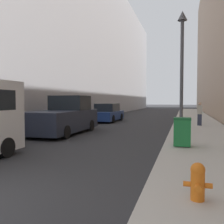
# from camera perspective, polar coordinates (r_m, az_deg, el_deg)

# --- Properties ---
(sidewalk_right) EXTENTS (3.39, 60.00, 0.13)m
(sidewalk_right) POSITION_cam_1_polar(r_m,az_deg,el_deg) (21.00, 18.69, -2.22)
(sidewalk_right) COLOR #B7B2A8
(sidewalk_right) RESTS_ON ground
(building_left_glass) EXTENTS (12.00, 60.00, 17.27)m
(building_left_glass) POSITION_cam_1_polar(r_m,az_deg,el_deg) (33.08, -10.77, 14.56)
(building_left_glass) COLOR #BCBCC1
(building_left_glass) RESTS_ON ground
(fire_hydrant) EXTENTS (0.47, 0.36, 0.64)m
(fire_hydrant) POSITION_cam_1_polar(r_m,az_deg,el_deg) (4.59, 19.00, -14.63)
(fire_hydrant) COLOR orange
(fire_hydrant) RESTS_ON sidewalk_right
(trash_bin) EXTENTS (0.61, 0.64, 1.06)m
(trash_bin) POSITION_cam_1_polar(r_m,az_deg,el_deg) (9.52, 15.75, -4.32)
(trash_bin) COLOR #1E7538
(trash_bin) RESTS_ON sidewalk_right
(lamppost) EXTENTS (0.50, 0.50, 6.41)m
(lamppost) POSITION_cam_1_polar(r_m,az_deg,el_deg) (14.06, 15.69, 11.67)
(lamppost) COLOR #4C4C51
(lamppost) RESTS_ON sidewalk_right
(pickup_truck) EXTENTS (2.20, 5.27, 2.08)m
(pickup_truck) POSITION_cam_1_polar(r_m,az_deg,el_deg) (13.93, -10.88, -1.22)
(pickup_truck) COLOR #232838
(pickup_truck) RESTS_ON ground
(parked_sedan_near) EXTENTS (1.91, 4.49, 1.53)m
(parked_sedan_near) POSITION_cam_1_polar(r_m,az_deg,el_deg) (21.30, -1.07, -0.29)
(parked_sedan_near) COLOR navy
(parked_sedan_near) RESTS_ON ground
(pedestrian_on_sidewalk) EXTENTS (0.31, 0.20, 1.55)m
(pedestrian_on_sidewalk) POSITION_cam_1_polar(r_m,az_deg,el_deg) (17.69, 19.40, -0.39)
(pedestrian_on_sidewalk) COLOR #2D3347
(pedestrian_on_sidewalk) RESTS_ON sidewalk_right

